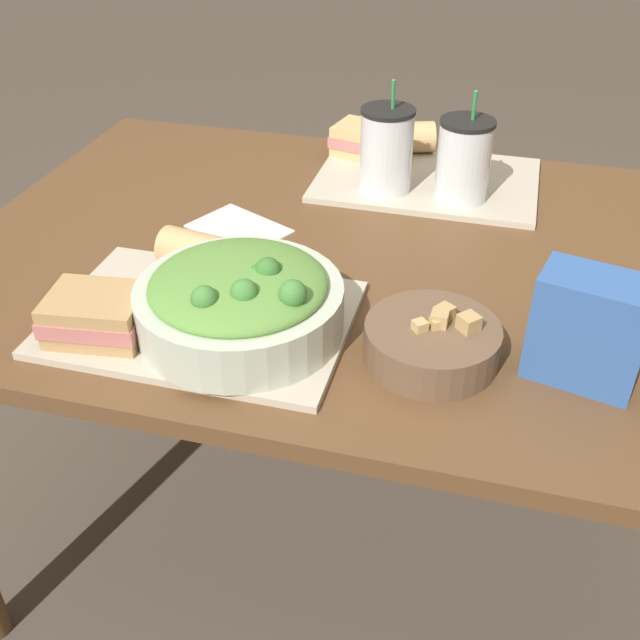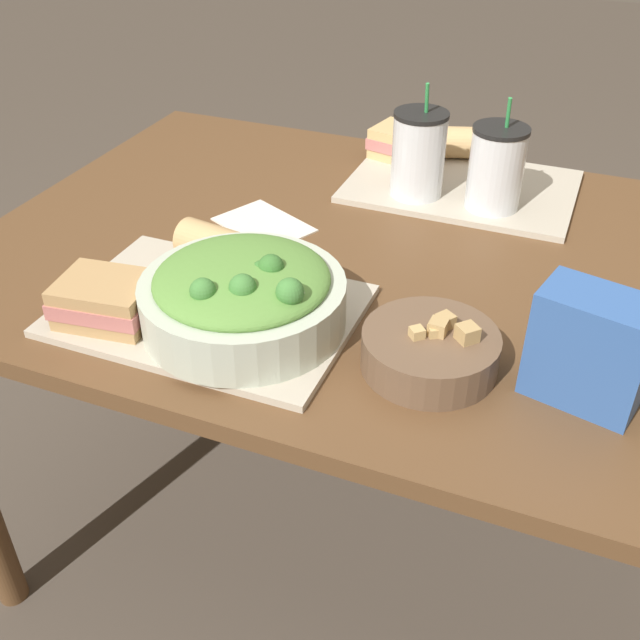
{
  "view_description": "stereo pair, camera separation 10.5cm",
  "coord_description": "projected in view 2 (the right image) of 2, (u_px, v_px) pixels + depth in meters",
  "views": [
    {
      "loc": [
        0.2,
        -1.12,
        1.4
      ],
      "look_at": [
        -0.03,
        -0.29,
        0.8
      ],
      "focal_mm": 42.0,
      "sensor_mm": 36.0,
      "label": 1
    },
    {
      "loc": [
        0.3,
        -1.09,
        1.4
      ],
      "look_at": [
        -0.03,
        -0.29,
        0.8
      ],
      "focal_mm": 42.0,
      "sensor_mm": 36.0,
      "label": 2
    }
  ],
  "objects": [
    {
      "name": "baguette_near",
      "position": [
        225.0,
        249.0,
        1.22
      ],
      "size": [
        0.17,
        0.09,
        0.07
      ],
      "rotation": [
        0.0,
        0.0,
        1.41
      ],
      "color": "tan",
      "rests_on": "tray_near"
    },
    {
      "name": "soup_bowl",
      "position": [
        430.0,
        349.0,
        1.02
      ],
      "size": [
        0.19,
        0.19,
        0.08
      ],
      "color": "brown",
      "rests_on": "dining_table"
    },
    {
      "name": "tray_far",
      "position": [
        461.0,
        186.0,
        1.51
      ],
      "size": [
        0.44,
        0.31,
        0.01
      ],
      "color": "#BCB29E",
      "rests_on": "dining_table"
    },
    {
      "name": "chip_bag",
      "position": [
        591.0,
        349.0,
        0.95
      ],
      "size": [
        0.16,
        0.12,
        0.15
      ],
      "rotation": [
        0.0,
        0.0,
        -0.24
      ],
      "color": "#335BA3",
      "rests_on": "dining_table"
    },
    {
      "name": "salad_bowl",
      "position": [
        243.0,
        295.0,
        1.07
      ],
      "size": [
        0.3,
        0.3,
        0.12
      ],
      "color": "beige",
      "rests_on": "tray_near"
    },
    {
      "name": "sandwich_near",
      "position": [
        107.0,
        300.0,
        1.1
      ],
      "size": [
        0.15,
        0.13,
        0.06
      ],
      "rotation": [
        0.0,
        0.0,
        0.12
      ],
      "color": "tan",
      "rests_on": "tray_near"
    },
    {
      "name": "dining_table",
      "position": [
        394.0,
        299.0,
        1.34
      ],
      "size": [
        1.47,
        0.98,
        0.75
      ],
      "color": "brown",
      "rests_on": "ground_plane"
    },
    {
      "name": "ground_plane",
      "position": [
        378.0,
        539.0,
        1.72
      ],
      "size": [
        12.0,
        12.0,
        0.0
      ],
      "primitive_type": "plane",
      "color": "#4C4238"
    },
    {
      "name": "drink_cup_dark",
      "position": [
        418.0,
        157.0,
        1.42
      ],
      "size": [
        0.1,
        0.1,
        0.22
      ],
      "color": "silver",
      "rests_on": "tray_far"
    },
    {
      "name": "baguette_far",
      "position": [
        443.0,
        142.0,
        1.6
      ],
      "size": [
        0.15,
        0.11,
        0.07
      ],
      "rotation": [
        0.0,
        0.0,
        1.89
      ],
      "color": "tan",
      "rests_on": "tray_far"
    },
    {
      "name": "drink_cup_red",
      "position": [
        496.0,
        170.0,
        1.38
      ],
      "size": [
        0.1,
        0.1,
        0.21
      ],
      "color": "silver",
      "rests_on": "tray_far"
    },
    {
      "name": "tray_near",
      "position": [
        210.0,
        310.0,
        1.14
      ],
      "size": [
        0.44,
        0.31,
        0.01
      ],
      "color": "#BCB29E",
      "rests_on": "dining_table"
    },
    {
      "name": "sandwich_far",
      "position": [
        407.0,
        144.0,
        1.59
      ],
      "size": [
        0.16,
        0.13,
        0.06
      ],
      "rotation": [
        0.0,
        0.0,
        -0.23
      ],
      "color": "tan",
      "rests_on": "tray_far"
    },
    {
      "name": "napkin_folded",
      "position": [
        264.0,
        225.0,
        1.38
      ],
      "size": [
        0.21,
        0.18,
        0.0
      ],
      "color": "silver",
      "rests_on": "dining_table"
    }
  ]
}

